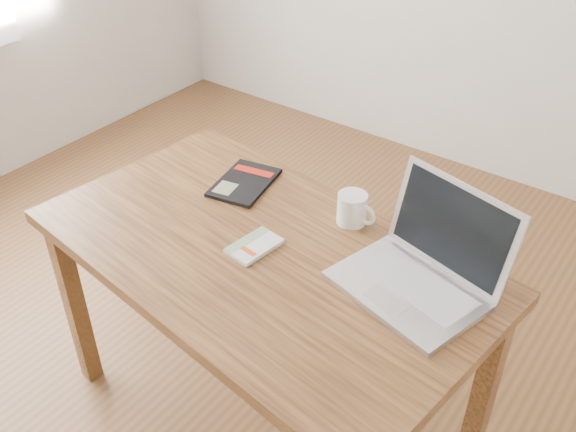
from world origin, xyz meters
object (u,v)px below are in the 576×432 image
Objects in this scene: desk at (262,272)px; laptop at (423,267)px; coffee_mug at (353,208)px; black_guidebook at (244,183)px; white_guidebook at (254,246)px.

desk is 3.18× the size of laptop.
coffee_mug reaches higher than desk.
laptop reaches higher than desk.
white_guidebook is at bearing -57.34° from black_guidebook.
black_guidebook is 0.70m from laptop.
white_guidebook is 0.61× the size of black_guidebook.
white_guidebook reaches higher than desk.
laptop reaches higher than coffee_mug.
desk is 0.48m from laptop.
white_guidebook is at bearing -143.56° from desk.
coffee_mug is at bearing 67.09° from white_guidebook.
laptop is at bearing -19.94° from black_guidebook.
coffee_mug is at bearing 170.76° from laptop.
white_guidebook is at bearing -115.31° from coffee_mug.
desk is 0.36m from black_guidebook.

